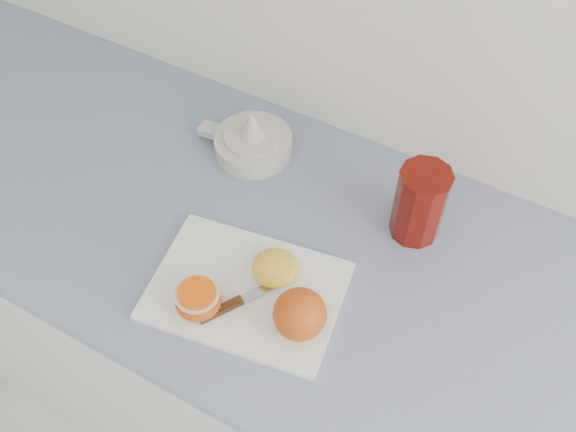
{
  "coord_description": "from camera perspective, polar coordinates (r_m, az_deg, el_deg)",
  "views": [
    {
      "loc": [
        0.21,
        1.13,
        1.81
      ],
      "look_at": [
        -0.12,
        1.7,
        0.96
      ],
      "focal_mm": 40.0,
      "sensor_mm": 36.0,
      "label": 1
    }
  ],
  "objects": [
    {
      "name": "squeezed_shell",
      "position": [
        1.06,
        -1.16,
        -4.6
      ],
      "size": [
        0.08,
        0.08,
        0.03
      ],
      "color": "yellow",
      "rests_on": "cutting_board"
    },
    {
      "name": "half_orange",
      "position": [
        1.03,
        -8.0,
        -7.4
      ],
      "size": [
        0.07,
        0.07,
        0.05
      ],
      "color": "#D56210",
      "rests_on": "cutting_board"
    },
    {
      "name": "citrus_juicer",
      "position": [
        1.25,
        -3.19,
        6.68
      ],
      "size": [
        0.19,
        0.15,
        0.1
      ],
      "color": "silver",
      "rests_on": "counter"
    },
    {
      "name": "cutting_board",
      "position": [
        1.07,
        -3.73,
        -6.65
      ],
      "size": [
        0.34,
        0.27,
        0.01
      ],
      "primitive_type": "cube",
      "rotation": [
        0.0,
        0.0,
        0.16
      ],
      "color": "white",
      "rests_on": "counter"
    },
    {
      "name": "red_tumbler",
      "position": [
        1.11,
        11.58,
        0.91
      ],
      "size": [
        0.09,
        0.09,
        0.15
      ],
      "color": "#630D06",
      "rests_on": "counter"
    },
    {
      "name": "counter",
      "position": [
        1.5,
        2.36,
        -13.35
      ],
      "size": [
        2.58,
        0.64,
        0.89
      ],
      "color": "silver",
      "rests_on": "ground"
    },
    {
      "name": "whole_orange",
      "position": [
        0.99,
        1.04,
        -8.72
      ],
      "size": [
        0.08,
        0.08,
        0.08
      ],
      "color": "#D56210",
      "rests_on": "cutting_board"
    },
    {
      "name": "paring_knife",
      "position": [
        1.04,
        -5.22,
        -7.93
      ],
      "size": [
        0.1,
        0.16,
        0.01
      ],
      "color": "#462A10",
      "rests_on": "cutting_board"
    }
  ]
}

